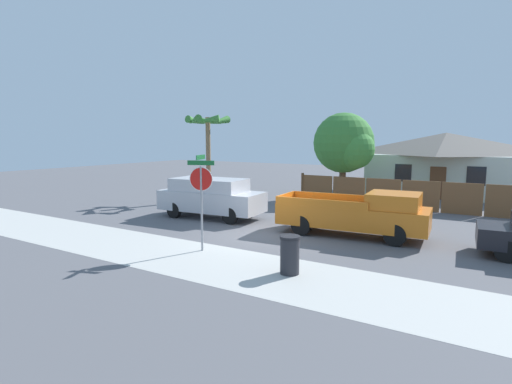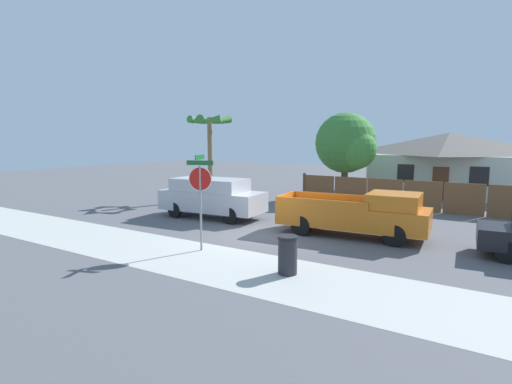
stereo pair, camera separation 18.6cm
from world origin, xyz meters
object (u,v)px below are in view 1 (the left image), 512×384
at_px(palm_tree, 208,128).
at_px(trash_bin, 290,255).
at_px(orange_pickup, 357,214).
at_px(stop_sign, 201,186).
at_px(red_suv, 211,197).
at_px(oak_tree, 346,144).
at_px(house, 445,162).

xyz_separation_m(palm_tree, trash_bin, (10.16, -9.42, -3.77)).
distance_m(orange_pickup, stop_sign, 6.09).
bearing_deg(red_suv, stop_sign, -59.42).
bearing_deg(oak_tree, orange_pickup, -68.22).
bearing_deg(orange_pickup, trash_bin, -97.14).
xyz_separation_m(stop_sign, trash_bin, (3.51, -0.56, -1.61)).
height_order(palm_tree, stop_sign, palm_tree).
height_order(palm_tree, trash_bin, palm_tree).
relative_size(house, trash_bin, 9.16).
distance_m(oak_tree, palm_tree, 8.33).
height_order(orange_pickup, stop_sign, stop_sign).
xyz_separation_m(house, palm_tree, (-11.77, -10.61, 2.20)).
height_order(orange_pickup, trash_bin, orange_pickup).
relative_size(oak_tree, red_suv, 1.04).
bearing_deg(house, trash_bin, -94.60).
distance_m(palm_tree, stop_sign, 11.29).
relative_size(oak_tree, palm_tree, 1.04).
distance_m(red_suv, trash_bin, 8.45).
distance_m(red_suv, stop_sign, 5.70).
distance_m(red_suv, orange_pickup, 6.96).
bearing_deg(palm_tree, trash_bin, -42.86).
xyz_separation_m(oak_tree, palm_tree, (-6.89, -4.57, 0.97)).
height_order(red_suv, orange_pickup, red_suv).
relative_size(palm_tree, red_suv, 1.00).
height_order(house, stop_sign, house).
bearing_deg(stop_sign, house, 55.20).
relative_size(palm_tree, orange_pickup, 0.89).
xyz_separation_m(red_suv, orange_pickup, (6.96, 0.02, -0.13)).
relative_size(house, oak_tree, 1.86).
bearing_deg(house, orange_pickup, -95.16).
distance_m(house, oak_tree, 7.85).
xyz_separation_m(red_suv, stop_sign, (3.18, -4.59, 1.15)).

